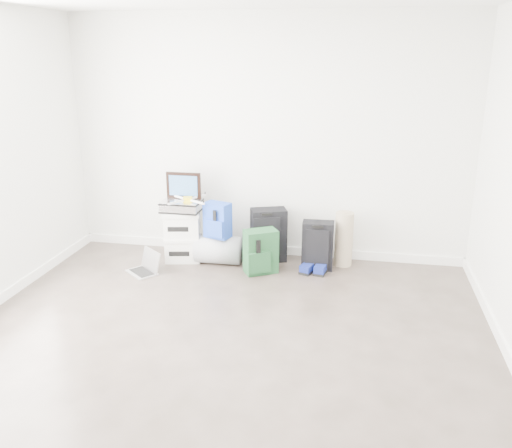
% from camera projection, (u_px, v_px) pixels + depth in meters
% --- Properties ---
extents(ground, '(5.00, 5.00, 0.00)m').
position_uv_depth(ground, '(209.00, 369.00, 4.09)').
color(ground, '#382F28').
rests_on(ground, ground).
extents(room_envelope, '(4.52, 5.02, 2.71)m').
position_uv_depth(room_envelope, '(203.00, 141.00, 3.57)').
color(room_envelope, silver).
rests_on(room_envelope, ground).
extents(boxes_stack, '(0.46, 0.40, 0.58)m').
position_uv_depth(boxes_stack, '(183.00, 235.00, 6.13)').
color(boxes_stack, silver).
rests_on(boxes_stack, ground).
extents(briefcase, '(0.42, 0.31, 0.12)m').
position_uv_depth(briefcase, '(182.00, 206.00, 6.03)').
color(briefcase, '#B2B2B7').
rests_on(briefcase, boxes_stack).
extents(painting, '(0.40, 0.03, 0.30)m').
position_uv_depth(painting, '(184.00, 185.00, 6.05)').
color(painting, black).
rests_on(painting, briefcase).
extents(drone, '(0.47, 0.47, 0.05)m').
position_uv_depth(drone, '(188.00, 199.00, 5.97)').
color(drone, yellow).
rests_on(drone, briefcase).
extents(duffel_bag, '(0.52, 0.32, 0.32)m').
position_uv_depth(duffel_bag, '(219.00, 250.00, 6.07)').
color(duffel_bag, gray).
rests_on(duffel_bag, ground).
extents(blue_backpack, '(0.32, 0.28, 0.39)m').
position_uv_depth(blue_backpack, '(217.00, 221.00, 5.94)').
color(blue_backpack, '#1A33AF').
rests_on(blue_backpack, duffel_bag).
extents(large_suitcase, '(0.44, 0.36, 0.60)m').
position_uv_depth(large_suitcase, '(268.00, 235.00, 6.10)').
color(large_suitcase, black).
rests_on(large_suitcase, ground).
extents(green_backpack, '(0.40, 0.38, 0.48)m').
position_uv_depth(green_backpack, '(260.00, 253.00, 5.78)').
color(green_backpack, '#153A24').
rests_on(green_backpack, ground).
extents(carry_on, '(0.34, 0.23, 0.53)m').
position_uv_depth(carry_on, '(318.00, 245.00, 5.89)').
color(carry_on, black).
rests_on(carry_on, ground).
extents(shoes, '(0.32, 0.32, 0.10)m').
position_uv_depth(shoes, '(316.00, 267.00, 5.87)').
color(shoes, black).
rests_on(shoes, ground).
extents(rolled_rug, '(0.20, 0.20, 0.61)m').
position_uv_depth(rolled_rug, '(344.00, 239.00, 5.97)').
color(rolled_rug, tan).
rests_on(rolled_rug, ground).
extents(laptop, '(0.41, 0.40, 0.24)m').
position_uv_depth(laptop, '(146.00, 267.00, 5.84)').
color(laptop, silver).
rests_on(laptop, ground).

